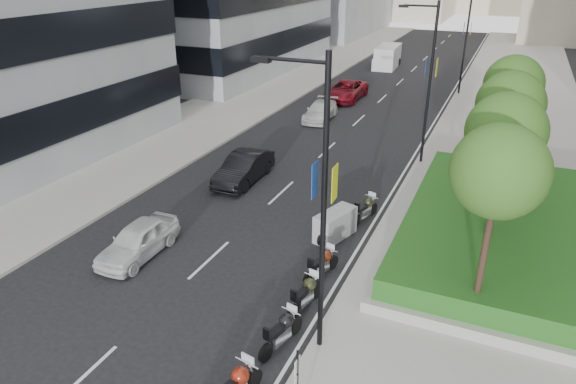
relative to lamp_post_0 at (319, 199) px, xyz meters
The scene contains 25 objects.
ground 6.62m from the lamp_post_0, 166.43° to the right, with size 160.00×160.00×0.00m, color black.
sidewalk_right 29.82m from the lamp_post_0, 80.49° to the left, with size 10.00×100.00×0.15m, color #9E9B93.
sidewalk_left 33.56m from the lamp_post_0, 119.10° to the left, with size 8.00×100.00×0.15m, color #9E9B93.
lane_edge 29.44m from the lamp_post_0, 90.88° to the left, with size 0.12×100.00×0.01m, color silver.
lane_centre 29.97m from the lamp_post_0, 101.01° to the left, with size 0.12×100.00×0.01m, color silver.
planter 11.73m from the lamp_post_0, 56.95° to the left, with size 10.00×14.00×0.40m, color #9C9B91.
hedge 11.50m from the lamp_post_0, 56.95° to the left, with size 9.40×13.40×0.80m, color #234513.
tree_0 5.30m from the lamp_post_0, 34.56° to the left, with size 2.80×2.80×6.30m.
tree_1 8.25m from the lamp_post_0, 58.11° to the left, with size 2.80×2.80×6.30m.
tree_2 11.84m from the lamp_post_0, 68.40° to the left, with size 2.80×2.80×6.30m.
tree_3 15.62m from the lamp_post_0, 73.81° to the left, with size 2.80×2.80×6.30m.
lamp_post_0 is the anchor object (origin of this frame).
lamp_post_1 17.00m from the lamp_post_0, 90.00° to the left, with size 2.34×0.45×9.00m.
lamp_post_2 35.00m from the lamp_post_0, 90.00° to the left, with size 2.34×0.45×9.00m.
parking_sign 4.74m from the lamp_post_0, 77.67° to the right, with size 0.06×0.32×2.50m.
motorcycle_2 4.62m from the lamp_post_0, 157.16° to the right, with size 0.76×2.09×1.05m.
motorcycle_3 4.90m from the lamp_post_0, 120.25° to the left, with size 0.70×2.10×1.05m.
motorcycle_4 5.95m from the lamp_post_0, 106.95° to the left, with size 0.84×1.97×1.01m.
motorcycle_5 8.17m from the lamp_post_0, 103.66° to the left, with size 1.43×2.23×1.26m.
motorcycle_6 9.92m from the lamp_post_0, 95.77° to the left, with size 0.83×2.03×1.04m.
car_a 9.72m from the lamp_post_0, 165.50° to the left, with size 1.63×4.05×1.38m, color white.
car_b 13.96m from the lamp_post_0, 127.47° to the left, with size 1.62×4.64×1.53m, color black.
car_c 24.88m from the lamp_post_0, 109.89° to the left, with size 1.84×4.54×1.32m, color silver.
car_d 30.92m from the lamp_post_0, 105.97° to the left, with size 2.60×5.63×1.56m, color maroon.
delivery_van 45.44m from the lamp_post_0, 100.89° to the left, with size 2.41×5.60×2.30m.
Camera 1 is at (8.38, -10.78, 11.00)m, focal length 32.00 mm.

